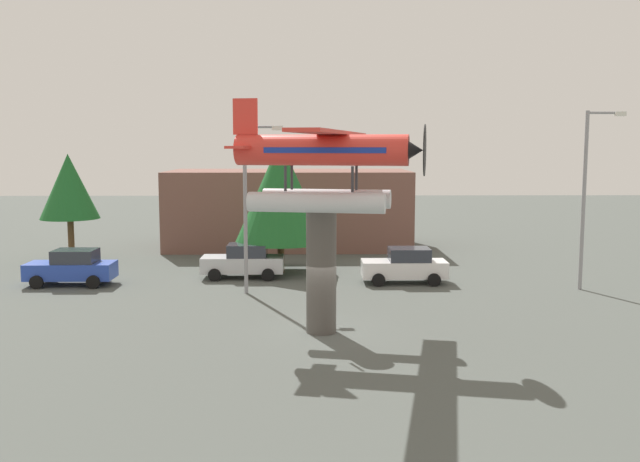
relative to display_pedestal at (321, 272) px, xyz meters
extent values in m
plane|color=#4C514C|center=(0.00, 0.00, -2.25)|extent=(140.00, 140.00, 0.00)
cylinder|color=#4C4742|center=(0.00, 0.00, 0.00)|extent=(1.10, 1.10, 4.50)
cylinder|color=silver|center=(-0.20, -0.98, 2.60)|extent=(4.84, 1.66, 0.70)
cylinder|color=#333338|center=(1.07, -0.73, 3.40)|extent=(0.12, 0.12, 0.90)
cylinder|color=#333338|center=(-1.28, -0.25, 3.40)|extent=(0.12, 0.12, 0.90)
cylinder|color=silver|center=(0.20, 0.98, 2.60)|extent=(4.84, 1.66, 0.70)
cylinder|color=#333338|center=(1.28, 0.25, 3.40)|extent=(0.12, 0.12, 0.90)
cylinder|color=#333338|center=(-1.07, 0.73, 3.40)|extent=(0.12, 0.12, 0.90)
cylinder|color=red|center=(0.00, 0.00, 4.40)|extent=(6.29, 2.33, 1.10)
cube|color=#193399|center=(0.20, -0.04, 4.40)|extent=(4.48, 2.00, 0.20)
cone|color=#262628|center=(3.18, -0.66, 4.40)|extent=(0.86, 1.00, 0.88)
cylinder|color=black|center=(3.57, -0.74, 4.40)|extent=(0.40, 1.77, 1.80)
cube|color=red|center=(0.39, -0.08, 5.01)|extent=(3.18, 10.41, 0.12)
cube|color=red|center=(-2.74, 0.57, 4.50)|extent=(1.25, 2.88, 0.10)
cube|color=red|center=(-2.74, 0.57, 5.60)|extent=(0.91, 0.30, 1.30)
cube|color=#2847B7|center=(-12.14, 8.91, -1.53)|extent=(4.20, 1.70, 0.80)
cube|color=#2D333D|center=(-11.89, 8.91, -0.81)|extent=(2.00, 1.56, 0.64)
cylinder|color=black|center=(-13.49, 9.81, -1.93)|extent=(0.64, 0.22, 0.64)
cylinder|color=black|center=(-13.49, 8.01, -1.93)|extent=(0.64, 0.22, 0.64)
cylinder|color=black|center=(-10.79, 9.81, -1.93)|extent=(0.64, 0.22, 0.64)
cylinder|color=black|center=(-10.79, 8.01, -1.93)|extent=(0.64, 0.22, 0.64)
cube|color=silver|center=(-3.88, 10.67, -1.53)|extent=(4.20, 1.70, 0.80)
cube|color=#2D333D|center=(-3.63, 10.67, -0.81)|extent=(2.00, 1.56, 0.64)
cylinder|color=black|center=(-5.23, 11.57, -1.93)|extent=(0.64, 0.22, 0.64)
cylinder|color=black|center=(-5.23, 9.77, -1.93)|extent=(0.64, 0.22, 0.64)
cylinder|color=black|center=(-2.53, 11.57, -1.93)|extent=(0.64, 0.22, 0.64)
cylinder|color=black|center=(-2.53, 9.77, -1.93)|extent=(0.64, 0.22, 0.64)
cube|color=white|center=(4.28, 9.19, -1.53)|extent=(4.20, 1.70, 0.80)
cube|color=#2D333D|center=(4.53, 9.19, -0.81)|extent=(2.00, 1.56, 0.64)
cylinder|color=black|center=(2.93, 10.09, -1.93)|extent=(0.64, 0.22, 0.64)
cylinder|color=black|center=(2.93, 8.29, -1.93)|extent=(0.64, 0.22, 0.64)
cylinder|color=black|center=(5.63, 10.09, -1.93)|extent=(0.64, 0.22, 0.64)
cylinder|color=black|center=(5.63, 8.29, -1.93)|extent=(0.64, 0.22, 0.64)
cylinder|color=gray|center=(-3.36, 6.86, 1.62)|extent=(0.18, 0.18, 7.75)
cylinder|color=gray|center=(-2.56, 6.86, 5.39)|extent=(1.60, 0.12, 0.12)
cube|color=silver|center=(-1.86, 6.86, 5.34)|extent=(0.50, 0.28, 0.20)
cylinder|color=gray|center=(12.45, 7.49, 1.96)|extent=(0.18, 0.18, 8.41)
cylinder|color=gray|center=(13.25, 7.49, 6.06)|extent=(1.60, 0.12, 0.12)
cube|color=silver|center=(13.95, 7.49, 6.01)|extent=(0.50, 0.28, 0.20)
cube|color=brown|center=(-1.80, 22.00, 0.32)|extent=(15.95, 7.19, 5.13)
cylinder|color=brown|center=(-14.37, 15.70, -0.97)|extent=(0.36, 0.36, 2.57)
cone|color=#1E6028|center=(-14.37, 15.70, 2.20)|extent=(3.39, 3.39, 3.77)
cylinder|color=brown|center=(-1.97, 12.20, -1.43)|extent=(0.36, 0.36, 1.65)
cone|color=#1E6028|center=(-1.97, 12.20, 2.12)|extent=(4.90, 4.90, 5.45)
camera|label=1|loc=(-0.43, -25.10, 4.58)|focal=39.35mm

